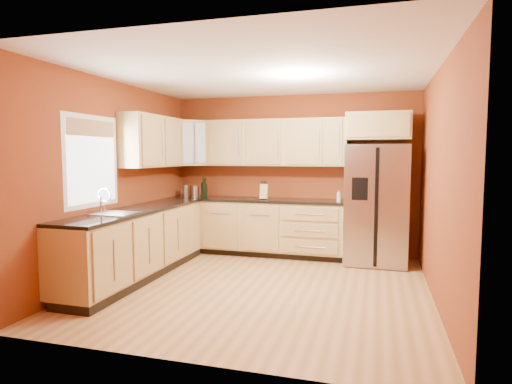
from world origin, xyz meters
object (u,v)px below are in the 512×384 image
canister_left (186,191)px  refrigerator (376,204)px  wine_bottle_a (205,187)px  knife_block (264,192)px  soap_dispenser (339,196)px

canister_left → refrigerator: bearing=-1.1°
wine_bottle_a → canister_left: bearing=-176.4°
canister_left → knife_block: size_ratio=0.82×
knife_block → soap_dispenser: knife_block is taller
canister_left → knife_block: (1.39, -0.05, 0.02)m
knife_block → canister_left: bearing=173.9°
wine_bottle_a → knife_block: bearing=-4.0°
wine_bottle_a → soap_dispenser: bearing=-2.3°
refrigerator → wine_bottle_a: size_ratio=5.56×
knife_block → soap_dispenser: size_ratio=1.41×
refrigerator → soap_dispenser: refrigerator is taller
refrigerator → knife_block: refrigerator is taller
canister_left → wine_bottle_a: (0.34, 0.02, 0.06)m
knife_block → soap_dispenser: 1.18m
wine_bottle_a → soap_dispenser: size_ratio=1.90×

